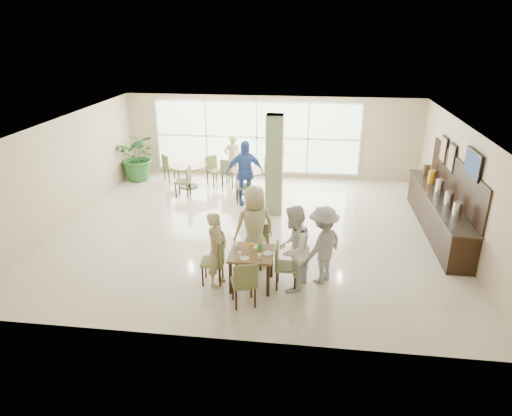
# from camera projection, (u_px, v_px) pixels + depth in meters

# --- Properties ---
(ground) EXTENTS (10.00, 10.00, 0.00)m
(ground) POSITION_uv_depth(u_px,v_px,m) (254.00, 229.00, 11.94)
(ground) COLOR beige
(ground) RESTS_ON ground
(room_shell) EXTENTS (10.00, 10.00, 10.00)m
(room_shell) POSITION_uv_depth(u_px,v_px,m) (254.00, 167.00, 11.30)
(room_shell) COLOR white
(room_shell) RESTS_ON ground
(window_bank) EXTENTS (7.00, 0.04, 7.00)m
(window_bank) POSITION_uv_depth(u_px,v_px,m) (256.00, 137.00, 15.57)
(window_bank) COLOR silver
(window_bank) RESTS_ON ground
(column) EXTENTS (0.45, 0.45, 2.80)m
(column) POSITION_uv_depth(u_px,v_px,m) (274.00, 166.00, 12.47)
(column) COLOR #6C7D57
(column) RESTS_ON ground
(main_table) EXTENTS (0.88, 0.88, 0.75)m
(main_table) POSITION_uv_depth(u_px,v_px,m) (252.00, 257.00, 9.17)
(main_table) COLOR brown
(main_table) RESTS_ON ground
(round_table_left) EXTENTS (1.20, 1.20, 0.75)m
(round_table_left) POSITION_uv_depth(u_px,v_px,m) (188.00, 170.00, 14.85)
(round_table_left) COLOR brown
(round_table_left) RESTS_ON ground
(round_table_right) EXTENTS (1.14, 1.14, 0.75)m
(round_table_right) POSITION_uv_depth(u_px,v_px,m) (249.00, 175.00, 14.34)
(round_table_right) COLOR brown
(round_table_right) RESTS_ON ground
(chairs_main_table) EXTENTS (1.99, 2.08, 0.95)m
(chairs_main_table) POSITION_uv_depth(u_px,v_px,m) (250.00, 263.00, 9.28)
(chairs_main_table) COLOR brown
(chairs_main_table) RESTS_ON ground
(chairs_table_left) EXTENTS (2.17, 1.90, 0.95)m
(chairs_table_left) POSITION_uv_depth(u_px,v_px,m) (190.00, 173.00, 14.88)
(chairs_table_left) COLOR brown
(chairs_table_left) RESTS_ON ground
(chairs_table_right) EXTENTS (2.07, 1.85, 0.95)m
(chairs_table_right) POSITION_uv_depth(u_px,v_px,m) (249.00, 178.00, 14.42)
(chairs_table_right) COLOR brown
(chairs_table_right) RESTS_ON ground
(tabletop_clutter) EXTENTS (0.81, 0.74, 0.21)m
(tabletop_clutter) POSITION_uv_depth(u_px,v_px,m) (252.00, 250.00, 9.10)
(tabletop_clutter) COLOR white
(tabletop_clutter) RESTS_ON main_table
(buffet_counter) EXTENTS (0.64, 4.70, 1.95)m
(buffet_counter) POSITION_uv_depth(u_px,v_px,m) (439.00, 211.00, 11.65)
(buffet_counter) COLOR black
(buffet_counter) RESTS_ON ground
(wall_tv) EXTENTS (0.06, 1.00, 0.58)m
(wall_tv) POSITION_uv_depth(u_px,v_px,m) (473.00, 164.00, 10.01)
(wall_tv) COLOR black
(wall_tv) RESTS_ON ground
(framed_art_a) EXTENTS (0.05, 0.55, 0.70)m
(framed_art_a) POSITION_uv_depth(u_px,v_px,m) (452.00, 157.00, 11.59)
(framed_art_a) COLOR black
(framed_art_a) RESTS_ON ground
(framed_art_b) EXTENTS (0.05, 0.55, 0.70)m
(framed_art_b) POSITION_uv_depth(u_px,v_px,m) (444.00, 149.00, 12.33)
(framed_art_b) COLOR black
(framed_art_b) RESTS_ON ground
(potted_plant) EXTENTS (1.64, 1.64, 1.65)m
(potted_plant) POSITION_uv_depth(u_px,v_px,m) (139.00, 156.00, 15.47)
(potted_plant) COLOR #27632B
(potted_plant) RESTS_ON ground
(teen_left) EXTENTS (0.52, 0.66, 1.58)m
(teen_left) POSITION_uv_depth(u_px,v_px,m) (217.00, 250.00, 9.17)
(teen_left) COLOR tan
(teen_left) RESTS_ON ground
(teen_far) EXTENTS (1.02, 0.82, 1.84)m
(teen_far) POSITION_uv_depth(u_px,v_px,m) (254.00, 227.00, 9.87)
(teen_far) COLOR tan
(teen_far) RESTS_ON ground
(teen_right) EXTENTS (0.90, 1.03, 1.78)m
(teen_right) POSITION_uv_depth(u_px,v_px,m) (293.00, 249.00, 8.98)
(teen_right) COLOR white
(teen_right) RESTS_ON ground
(teen_standing) EXTENTS (1.14, 1.23, 1.66)m
(teen_standing) POSITION_uv_depth(u_px,v_px,m) (323.00, 245.00, 9.27)
(teen_standing) COLOR #9A9A9C
(teen_standing) RESTS_ON ground
(adult_a) EXTENTS (1.27, 0.96, 1.92)m
(adult_a) POSITION_uv_depth(u_px,v_px,m) (245.00, 173.00, 13.34)
(adult_a) COLOR #3B60B3
(adult_a) RESTS_ON ground
(adult_b) EXTENTS (1.16, 1.78, 1.78)m
(adult_b) POSITION_uv_depth(u_px,v_px,m) (276.00, 167.00, 14.08)
(adult_b) COLOR white
(adult_b) RESTS_ON ground
(adult_standing) EXTENTS (0.69, 0.58, 1.63)m
(adult_standing) POSITION_uv_depth(u_px,v_px,m) (233.00, 158.00, 15.28)
(adult_standing) COLOR tan
(adult_standing) RESTS_ON ground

